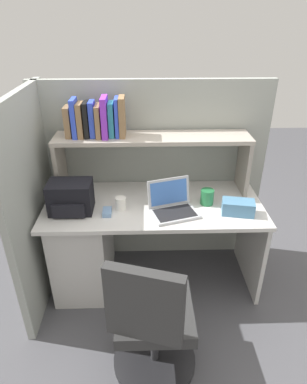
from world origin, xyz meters
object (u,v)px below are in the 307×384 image
Objects in this scene: snack_canister at (207,197)px; office_chair at (152,326)px; laptop at (172,205)px; tissue_box at (238,207)px; paper_cup at (121,203)px; backpack at (71,198)px; computer_mouse at (107,212)px.

office_chair reaches higher than snack_canister.
tissue_box is (0.46, -0.04, -0.00)m from laptop.
tissue_box reaches higher than paper_cup.
backpack is at bearing -36.24° from office_chair.
tissue_box is (0.82, -0.08, 0.00)m from paper_cup.
snack_canister is 0.99m from office_chair.
tissue_box is 0.24m from snack_canister.
office_chair reaches higher than tissue_box.
tissue_box is at bearing -5.76° from paper_cup.
tissue_box reaches higher than computer_mouse.
snack_canister is at bearing -101.10° from office_chair.
tissue_box is at bearing -36.07° from snack_canister.
backpack reaches higher than tissue_box.
paper_cup is 0.83× the size of snack_canister.
paper_cup is at bearing 33.21° from computer_mouse.
office_chair is (-0.62, -0.66, -0.39)m from tissue_box.
laptop is 0.28m from snack_canister.
office_chair reaches higher than computer_mouse.
backpack is 3.21× the size of paper_cup.
backpack reaches higher than snack_canister.
backpack is at bearing 167.29° from computer_mouse.
laptop is at bearing -2.59° from backpack.
laptop is 0.81m from office_chair.
office_chair is (0.20, -0.74, -0.38)m from paper_cup.
backpack reaches higher than laptop.
snack_canister is (0.26, 0.10, 0.01)m from laptop.
tissue_box is 1.95× the size of snack_canister.
backpack is 0.27m from computer_mouse.
computer_mouse is 0.82m from office_chair.
laptop is at bearing -7.17° from paper_cup.
laptop is at bearing -86.17° from office_chair.
paper_cup is at bearing -174.76° from tissue_box.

